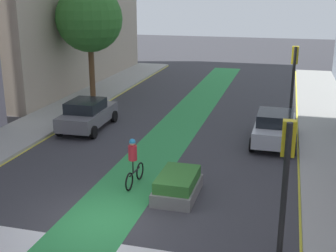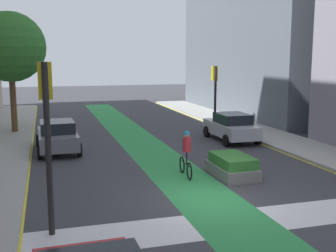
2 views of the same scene
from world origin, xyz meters
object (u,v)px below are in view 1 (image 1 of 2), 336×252
object	(u,v)px
car_silver_right_far	(275,127)
traffic_signal_far_right	(294,69)
car_grey_left_far	(87,114)
cyclist_in_lane	(133,161)
street_tree_near	(89,19)
traffic_signal_near_right	(287,163)
median_planter	(178,186)

from	to	relation	value
car_silver_right_far	traffic_signal_far_right	bearing A→B (deg)	80.44
car_grey_left_far	traffic_signal_far_right	bearing A→B (deg)	23.11
cyclist_in_lane	street_tree_near	bearing A→B (deg)	120.45
traffic_signal_near_right	car_grey_left_far	xyz separation A→B (m)	(-10.05, 9.33, -1.88)
traffic_signal_far_right	car_silver_right_far	distance (m)	4.75
cyclist_in_lane	median_planter	world-z (taller)	cyclist_in_lane
traffic_signal_near_right	median_planter	distance (m)	5.07
car_silver_right_far	car_grey_left_far	bearing A→B (deg)	-179.03
car_silver_right_far	street_tree_near	xyz separation A→B (m)	(-11.90, 5.75, 4.48)
street_tree_near	traffic_signal_near_right	bearing A→B (deg)	-50.81
car_grey_left_far	cyclist_in_lane	world-z (taller)	cyclist_in_lane
traffic_signal_near_right	car_silver_right_far	world-z (taller)	traffic_signal_near_right
traffic_signal_far_right	street_tree_near	distance (m)	12.92
traffic_signal_far_right	median_planter	distance (m)	11.81
traffic_signal_near_right	street_tree_near	bearing A→B (deg)	129.19
car_silver_right_far	median_planter	xyz separation A→B (m)	(-3.05, -6.71, -0.40)
car_silver_right_far	cyclist_in_lane	size ratio (longest dim) A/B	2.28
traffic_signal_far_right	car_grey_left_far	distance (m)	11.33
traffic_signal_far_right	street_tree_near	bearing A→B (deg)	173.02
car_silver_right_far	street_tree_near	distance (m)	13.95
traffic_signal_far_right	median_planter	world-z (taller)	traffic_signal_far_right
median_planter	traffic_signal_near_right	bearing A→B (deg)	-37.81
traffic_signal_far_right	cyclist_in_lane	world-z (taller)	traffic_signal_far_right
traffic_signal_far_right	cyclist_in_lane	size ratio (longest dim) A/B	2.22
traffic_signal_near_right	median_planter	size ratio (longest dim) A/B	1.67
car_silver_right_far	median_planter	world-z (taller)	car_silver_right_far
cyclist_in_lane	traffic_signal_near_right	bearing A→B (deg)	-30.98
car_grey_left_far	median_planter	size ratio (longest dim) A/B	1.86
traffic_signal_far_right	car_silver_right_far	xyz separation A→B (m)	(-0.71, -4.21, -2.09)
traffic_signal_far_right	cyclist_in_lane	distance (m)	12.01
median_planter	street_tree_near	bearing A→B (deg)	125.37
traffic_signal_near_right	cyclist_in_lane	xyz separation A→B (m)	(-5.36, 3.22, -1.72)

